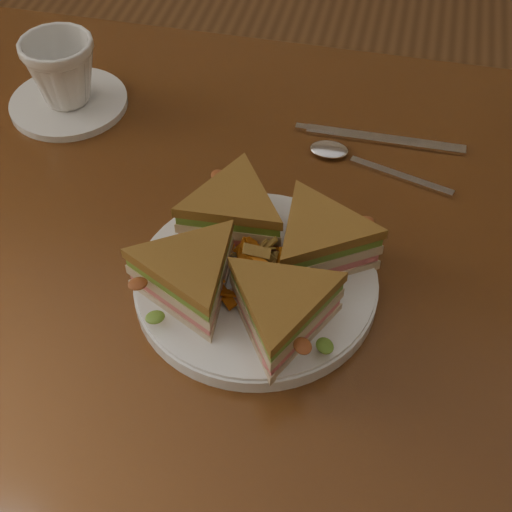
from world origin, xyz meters
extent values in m
plane|color=brown|center=(0.00, 0.00, 0.00)|extent=(6.00, 6.00, 0.00)
cube|color=#3C1F0D|center=(0.00, 0.00, 0.73)|extent=(1.20, 0.80, 0.04)
cylinder|color=#361F10|center=(-0.54, 0.34, 0.35)|extent=(0.06, 0.06, 0.71)
cylinder|color=white|center=(0.03, -0.07, 0.76)|extent=(0.25, 0.25, 0.02)
cube|color=silver|center=(0.16, 0.14, 0.75)|extent=(0.13, 0.05, 0.00)
ellipsoid|color=silver|center=(0.07, 0.16, 0.76)|extent=(0.05, 0.03, 0.01)
cube|color=silver|center=(0.13, 0.20, 0.75)|extent=(0.20, 0.02, 0.00)
cube|color=silver|center=(0.04, 0.20, 0.75)|extent=(0.05, 0.01, 0.00)
cylinder|color=white|center=(-0.29, 0.18, 0.76)|extent=(0.15, 0.15, 0.01)
imported|color=white|center=(-0.29, 0.18, 0.80)|extent=(0.12, 0.12, 0.09)
camera|label=1|loc=(0.13, -0.53, 1.32)|focal=50.00mm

